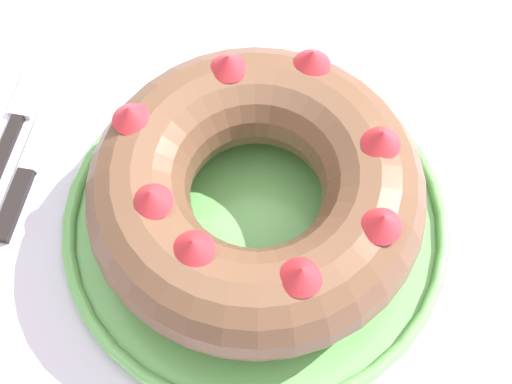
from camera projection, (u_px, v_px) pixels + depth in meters
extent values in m
cube|color=silver|center=(266.00, 243.00, 0.67)|extent=(1.27, 1.04, 0.03)
cylinder|color=#6BB760|center=(256.00, 222.00, 0.66)|extent=(0.34, 0.34, 0.01)
torus|color=#6BB760|center=(256.00, 218.00, 0.65)|extent=(0.35, 0.35, 0.01)
torus|color=brown|center=(256.00, 192.00, 0.61)|extent=(0.29, 0.29, 0.09)
cone|color=red|center=(382.00, 138.00, 0.57)|extent=(0.04, 0.04, 0.02)
cone|color=red|center=(313.00, 58.00, 0.61)|extent=(0.04, 0.04, 0.02)
cone|color=red|center=(228.00, 62.00, 0.61)|extent=(0.05, 0.05, 0.02)
cone|color=red|center=(130.00, 113.00, 0.58)|extent=(0.05, 0.05, 0.02)
cone|color=red|center=(151.00, 197.00, 0.55)|extent=(0.05, 0.05, 0.02)
cone|color=red|center=(193.00, 245.00, 0.53)|extent=(0.05, 0.05, 0.02)
cone|color=red|center=(302.00, 273.00, 0.52)|extent=(0.04, 0.04, 0.02)
cone|color=red|center=(383.00, 221.00, 0.54)|extent=(0.04, 0.04, 0.02)
cube|color=silver|center=(27.00, 96.00, 0.73)|extent=(0.02, 0.05, 0.01)
cube|color=black|center=(14.00, 205.00, 0.67)|extent=(0.02, 0.08, 0.01)
cube|color=silver|center=(43.00, 131.00, 0.70)|extent=(0.02, 0.09, 0.00)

